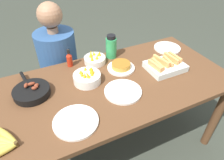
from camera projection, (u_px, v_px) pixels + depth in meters
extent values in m
plane|color=#383D33|center=(112.00, 144.00, 1.92)|extent=(14.00, 14.00, 0.00)
cube|color=brown|center=(112.00, 85.00, 1.46)|extent=(1.77, 0.84, 0.03)
cylinder|color=brown|center=(216.00, 117.00, 1.72)|extent=(0.07, 0.07, 0.72)
cylinder|color=brown|center=(5.00, 123.00, 1.67)|extent=(0.07, 0.07, 0.72)
cylinder|color=brown|center=(164.00, 72.00, 2.23)|extent=(0.07, 0.07, 0.72)
ellipsoid|color=gold|center=(6.00, 136.00, 1.06)|extent=(0.13, 0.19, 0.04)
ellipsoid|color=gold|center=(3.00, 141.00, 1.04)|extent=(0.16, 0.15, 0.04)
ellipsoid|color=gold|center=(1.00, 144.00, 1.03)|extent=(0.18, 0.11, 0.04)
ellipsoid|color=gold|center=(1.00, 148.00, 1.01)|extent=(0.17, 0.06, 0.04)
ellipsoid|color=gold|center=(0.00, 153.00, 0.99)|extent=(0.18, 0.07, 0.04)
cylinder|color=#4C3819|center=(16.00, 144.00, 1.03)|extent=(0.02, 0.02, 0.04)
cube|color=silver|center=(165.00, 66.00, 1.57)|extent=(0.29, 0.22, 0.05)
cube|color=#F29E56|center=(155.00, 66.00, 1.50)|extent=(0.04, 0.15, 0.04)
cube|color=#F29E56|center=(157.00, 64.00, 1.52)|extent=(0.02, 0.15, 0.04)
cube|color=#F29E56|center=(161.00, 61.00, 1.55)|extent=(0.05, 0.16, 0.05)
cube|color=#F29E56|center=(168.00, 61.00, 1.56)|extent=(0.04, 0.14, 0.04)
cube|color=#F29E56|center=(171.00, 59.00, 1.58)|extent=(0.03, 0.16, 0.05)
cube|color=#F29E56|center=(175.00, 57.00, 1.60)|extent=(0.03, 0.14, 0.04)
cylinder|color=black|center=(33.00, 94.00, 1.35)|extent=(0.24, 0.24, 0.01)
cylinder|color=black|center=(32.00, 91.00, 1.33)|extent=(0.24, 0.24, 0.04)
cylinder|color=black|center=(24.00, 77.00, 1.44)|extent=(0.04, 0.13, 0.02)
ellipsoid|color=brown|center=(36.00, 86.00, 1.32)|extent=(0.04, 0.04, 0.03)
ellipsoid|color=brown|center=(26.00, 85.00, 1.32)|extent=(0.04, 0.05, 0.03)
ellipsoid|color=brown|center=(31.00, 84.00, 1.33)|extent=(0.05, 0.03, 0.03)
ellipsoid|color=brown|center=(34.00, 88.00, 1.31)|extent=(0.04, 0.04, 0.03)
ellipsoid|color=brown|center=(36.00, 85.00, 1.33)|extent=(0.04, 0.04, 0.03)
cylinder|color=silver|center=(121.00, 68.00, 1.59)|extent=(0.22, 0.22, 0.02)
cylinder|color=gold|center=(121.00, 65.00, 1.57)|extent=(0.15, 0.15, 0.04)
cylinder|color=#9B601E|center=(121.00, 63.00, 1.56)|extent=(0.15, 0.15, 0.00)
cylinder|color=silver|center=(123.00, 91.00, 1.36)|extent=(0.26, 0.26, 0.02)
cylinder|color=silver|center=(125.00, 88.00, 1.37)|extent=(0.10, 0.07, 0.01)
cube|color=silver|center=(119.00, 95.00, 1.32)|extent=(0.05, 0.04, 0.00)
cylinder|color=silver|center=(76.00, 122.00, 1.16)|extent=(0.27, 0.27, 0.02)
cylinder|color=silver|center=(78.00, 117.00, 1.17)|extent=(0.03, 0.11, 0.01)
cube|color=silver|center=(80.00, 127.00, 1.11)|extent=(0.03, 0.05, 0.00)
cylinder|color=silver|center=(167.00, 48.00, 1.84)|extent=(0.24, 0.24, 0.02)
cylinder|color=silver|center=(165.00, 48.00, 1.81)|extent=(0.05, 0.13, 0.01)
cube|color=silver|center=(162.00, 44.00, 1.88)|extent=(0.04, 0.06, 0.00)
cylinder|color=silver|center=(87.00, 78.00, 1.44)|extent=(0.20, 0.20, 0.07)
cone|color=#F4A819|center=(92.00, 71.00, 1.42)|extent=(0.04, 0.04, 0.06)
cone|color=#F4A819|center=(91.00, 69.00, 1.45)|extent=(0.05, 0.05, 0.04)
cone|color=#F4A819|center=(85.00, 69.00, 1.45)|extent=(0.03, 0.03, 0.04)
cone|color=#F4A819|center=(81.00, 72.00, 1.42)|extent=(0.05, 0.06, 0.04)
cone|color=#F4A819|center=(82.00, 74.00, 1.39)|extent=(0.03, 0.03, 0.05)
cone|color=#F4A819|center=(85.00, 75.00, 1.38)|extent=(0.04, 0.04, 0.06)
cone|color=#F4A819|center=(88.00, 75.00, 1.37)|extent=(0.05, 0.03, 0.06)
cone|color=#F4A819|center=(92.00, 74.00, 1.40)|extent=(0.04, 0.04, 0.04)
cylinder|color=silver|center=(95.00, 60.00, 1.65)|extent=(0.18, 0.18, 0.05)
cone|color=#F4A819|center=(99.00, 54.00, 1.64)|extent=(0.04, 0.05, 0.06)
cone|color=#F4A819|center=(94.00, 53.00, 1.65)|extent=(0.04, 0.04, 0.05)
cone|color=#F4A819|center=(91.00, 54.00, 1.63)|extent=(0.05, 0.05, 0.06)
cone|color=#F4A819|center=(92.00, 58.00, 1.58)|extent=(0.04, 0.04, 0.05)
cone|color=#F4A819|center=(97.00, 57.00, 1.61)|extent=(0.04, 0.04, 0.04)
cylinder|color=#2D9351|center=(111.00, 48.00, 1.68)|extent=(0.09, 0.09, 0.17)
cylinder|color=black|center=(111.00, 37.00, 1.62)|extent=(0.07, 0.07, 0.03)
cylinder|color=#B72814|center=(70.00, 61.00, 1.60)|extent=(0.05, 0.05, 0.09)
cone|color=#B72814|center=(69.00, 54.00, 1.56)|extent=(0.05, 0.05, 0.03)
cylinder|color=black|center=(68.00, 51.00, 1.54)|extent=(0.02, 0.02, 0.03)
cube|color=black|center=(65.00, 96.00, 2.15)|extent=(0.39, 0.39, 0.42)
cylinder|color=#2D5184|center=(58.00, 58.00, 1.86)|extent=(0.35, 0.35, 0.52)
cylinder|color=#9E7051|center=(53.00, 30.00, 1.68)|extent=(0.09, 0.09, 0.05)
sphere|color=#9E7051|center=(50.00, 15.00, 1.61)|extent=(0.21, 0.21, 0.21)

